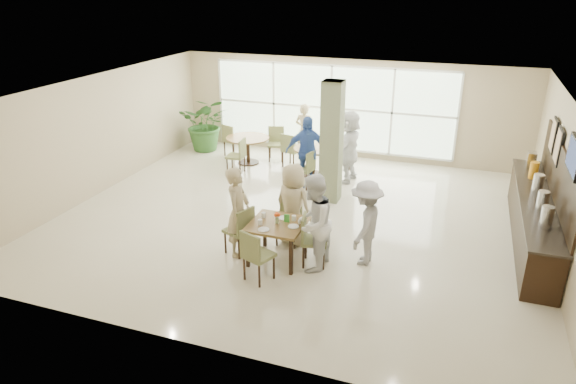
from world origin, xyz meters
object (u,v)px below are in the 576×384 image
(main_table, at_px, (277,228))
(adult_standing, at_px, (304,131))
(teen_left, at_px, (238,212))
(teen_standing, at_px, (366,223))
(teen_right, at_px, (313,223))
(potted_plant, at_px, (206,124))
(round_table_right, at_px, (314,155))
(adult_b, at_px, (349,146))
(buffet_counter, at_px, (534,216))
(adult_a, at_px, (307,152))
(teen_far, at_px, (293,204))
(round_table_left, at_px, (248,143))

(main_table, height_order, adult_standing, adult_standing)
(teen_left, relative_size, teen_standing, 1.08)
(teen_left, distance_m, teen_right, 1.46)
(potted_plant, distance_m, teen_standing, 7.76)
(round_table_right, bearing_deg, main_table, -81.54)
(teen_right, xyz_separation_m, adult_b, (-0.42, 4.46, 0.03))
(teen_left, bearing_deg, buffet_counter, -70.49)
(potted_plant, distance_m, adult_a, 4.15)
(main_table, distance_m, round_table_right, 4.55)
(adult_b, bearing_deg, adult_standing, -121.96)
(round_table_right, bearing_deg, buffet_counter, -22.57)
(teen_far, height_order, adult_b, adult_b)
(teen_right, distance_m, adult_a, 3.99)
(round_table_left, distance_m, teen_left, 5.21)
(adult_a, bearing_deg, buffet_counter, -37.86)
(round_table_right, relative_size, teen_left, 0.62)
(potted_plant, bearing_deg, round_table_left, -22.76)
(round_table_left, xyz_separation_m, teen_far, (2.74, -4.09, 0.23))
(teen_left, xyz_separation_m, teen_far, (0.81, 0.74, -0.04))
(teen_right, relative_size, adult_a, 1.00)
(adult_b, xyz_separation_m, adult_standing, (-1.61, 1.35, -0.12))
(potted_plant, bearing_deg, teen_left, -57.02)
(potted_plant, bearing_deg, teen_far, -47.41)
(teen_left, height_order, teen_far, teen_left)
(buffet_counter, distance_m, teen_right, 4.50)
(teen_right, relative_size, adult_standing, 1.11)
(round_table_right, height_order, teen_far, teen_far)
(teen_far, xyz_separation_m, adult_standing, (-1.38, 5.02, -0.02))
(teen_left, bearing_deg, potted_plant, 28.19)
(potted_plant, bearing_deg, adult_a, -25.89)
(buffet_counter, bearing_deg, teen_right, -147.45)
(adult_a, height_order, adult_standing, adult_a)
(teen_far, bearing_deg, buffet_counter, -141.86)
(buffet_counter, bearing_deg, teen_standing, -147.09)
(round_table_right, bearing_deg, teen_right, -73.35)
(teen_right, distance_m, adult_standing, 6.16)
(teen_left, distance_m, adult_standing, 5.79)
(round_table_left, height_order, adult_standing, adult_standing)
(teen_far, relative_size, teen_standing, 1.03)
(round_table_left, xyz_separation_m, adult_a, (2.07, -1.11, 0.30))
(teen_standing, height_order, adult_b, adult_b)
(round_table_right, xyz_separation_m, adult_standing, (-0.66, 1.26, 0.24))
(teen_left, relative_size, teen_right, 0.97)
(round_table_right, xyz_separation_m, potted_plant, (-3.68, 1.02, 0.25))
(adult_b, bearing_deg, round_table_left, -89.88)
(teen_far, relative_size, adult_b, 0.89)
(teen_left, bearing_deg, adult_b, -18.03)
(teen_far, bearing_deg, round_table_left, -38.21)
(buffet_counter, bearing_deg, potted_plant, 160.30)
(main_table, relative_size, teen_far, 0.60)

